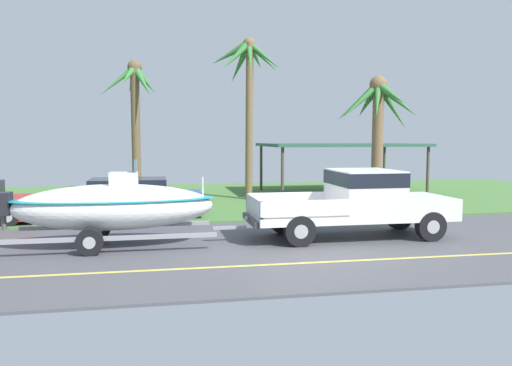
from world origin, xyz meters
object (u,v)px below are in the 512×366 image
(boat_on_trailer, at_px, (113,206))
(palm_tree_far_left, at_px, (378,113))
(palm_tree_near_left, at_px, (247,75))
(carport_awning, at_px, (340,146))
(palm_tree_mid, at_px, (135,99))
(parked_sedan_near, at_px, (134,199))
(pickup_truck_towing, at_px, (363,200))

(boat_on_trailer, height_order, palm_tree_far_left, palm_tree_far_left)
(boat_on_trailer, distance_m, palm_tree_near_left, 11.23)
(carport_awning, xyz_separation_m, palm_tree_far_left, (-0.73, -6.04, 1.30))
(carport_awning, distance_m, palm_tree_far_left, 6.22)
(boat_on_trailer, distance_m, palm_tree_mid, 12.55)
(carport_awning, xyz_separation_m, palm_tree_near_left, (-4.88, -1.55, 3.10))
(carport_awning, height_order, palm_tree_mid, palm_tree_mid)
(palm_tree_mid, bearing_deg, parked_sedan_near, -88.89)
(pickup_truck_towing, height_order, boat_on_trailer, boat_on_trailer)
(pickup_truck_towing, xyz_separation_m, boat_on_trailer, (-6.76, -0.00, -0.02))
(palm_tree_mid, relative_size, palm_tree_far_left, 1.28)
(pickup_truck_towing, bearing_deg, palm_tree_near_left, 100.75)
(pickup_truck_towing, xyz_separation_m, palm_tree_near_left, (-1.70, 8.97, 4.45))
(pickup_truck_towing, distance_m, palm_tree_mid, 14.17)
(parked_sedan_near, height_order, carport_awning, carport_awning)
(parked_sedan_near, xyz_separation_m, palm_tree_far_left, (8.88, -0.20, 3.03))
(palm_tree_near_left, bearing_deg, boat_on_trailer, -119.37)
(pickup_truck_towing, distance_m, parked_sedan_near, 7.97)
(carport_awning, relative_size, palm_tree_far_left, 1.46)
(parked_sedan_near, distance_m, carport_awning, 11.38)
(boat_on_trailer, bearing_deg, pickup_truck_towing, 0.00)
(boat_on_trailer, relative_size, palm_tree_far_left, 1.23)
(pickup_truck_towing, xyz_separation_m, palm_tree_far_left, (2.44, 4.48, 2.65))
(palm_tree_near_left, bearing_deg, carport_awning, 17.65)
(palm_tree_near_left, height_order, palm_tree_far_left, palm_tree_near_left)
(boat_on_trailer, relative_size, parked_sedan_near, 1.37)
(boat_on_trailer, relative_size, palm_tree_near_left, 0.87)
(pickup_truck_towing, height_order, palm_tree_far_left, palm_tree_far_left)
(palm_tree_mid, bearing_deg, pickup_truck_towing, -61.30)
(pickup_truck_towing, relative_size, palm_tree_far_left, 1.15)
(boat_on_trailer, xyz_separation_m, carport_awning, (9.93, 10.53, 1.37))
(pickup_truck_towing, height_order, palm_tree_mid, palm_tree_mid)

